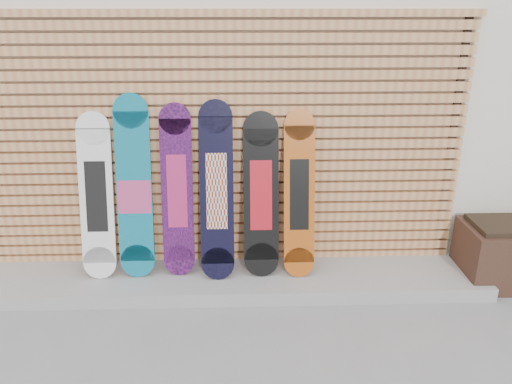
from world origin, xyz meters
TOP-DOWN VIEW (x-y plane):
  - ground at (0.00, 0.00)m, footprint 80.00×80.00m
  - building at (0.50, 3.50)m, footprint 12.00×5.00m
  - concrete_step at (-0.15, 0.68)m, footprint 4.60×0.70m
  - slat_wall at (-0.15, 0.97)m, footprint 4.26×0.08m
  - snowboard_0 at (-1.18, 0.78)m, footprint 0.28×0.33m
  - snowboard_1 at (-0.86, 0.78)m, footprint 0.29×0.32m
  - snowboard_2 at (-0.51, 0.80)m, footprint 0.27×0.30m
  - snowboard_3 at (-0.17, 0.75)m, footprint 0.28×0.38m
  - snowboard_4 at (0.20, 0.78)m, footprint 0.30×0.34m
  - snowboard_5 at (0.53, 0.76)m, footprint 0.26×0.36m

SIDE VIEW (x-z plane):
  - ground at x=0.00m, z-range 0.00..0.00m
  - concrete_step at x=-0.15m, z-range 0.00..0.12m
  - snowboard_4 at x=0.20m, z-range 0.12..1.50m
  - snowboard_0 at x=-1.18m, z-range 0.12..1.51m
  - snowboard_5 at x=0.53m, z-range 0.12..1.52m
  - snowboard_2 at x=-0.51m, z-range 0.12..1.58m
  - snowboard_3 at x=-0.17m, z-range 0.12..1.60m
  - snowboard_1 at x=-0.86m, z-range 0.11..1.65m
  - slat_wall at x=-0.15m, z-range 0.06..2.35m
  - building at x=0.50m, z-range 0.00..3.60m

